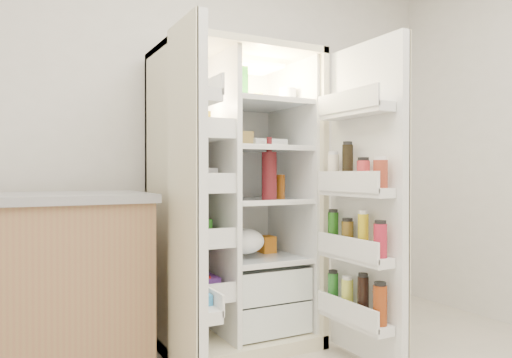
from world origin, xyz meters
TOP-DOWN VIEW (x-y plane):
  - wall_back at (0.00, 2.00)m, footprint 4.00×0.02m
  - refrigerator at (0.16, 1.65)m, footprint 0.92×0.70m
  - freezer_door at (-0.35, 1.05)m, footprint 0.15×0.40m
  - fridge_door at (0.63, 0.96)m, footprint 0.17×0.58m
  - kitchen_counter at (-1.09, 1.53)m, footprint 1.30×0.69m

SIDE VIEW (x-z plane):
  - kitchen_counter at x=-1.09m, z-range 0.00..0.95m
  - refrigerator at x=0.16m, z-range -0.16..1.64m
  - fridge_door at x=0.63m, z-range 0.01..1.73m
  - freezer_door at x=-0.35m, z-range 0.03..1.75m
  - wall_back at x=0.00m, z-range 0.00..2.70m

